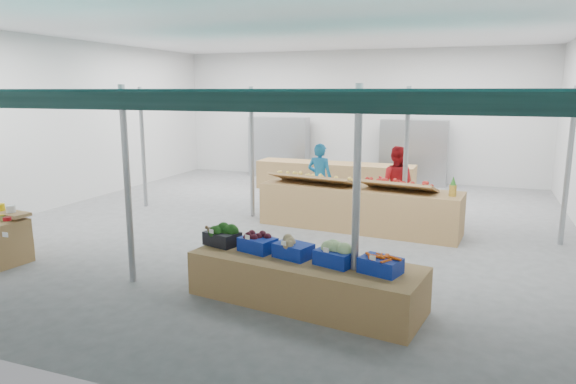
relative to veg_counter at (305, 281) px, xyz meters
The scene contains 22 objects.
floor 4.25m from the veg_counter, 114.66° to the left, with size 13.00×13.00×0.00m, color slate.
hall 6.05m from the veg_counter, 108.49° to the left, with size 13.00×13.00×13.00m.
pole_grid 2.78m from the veg_counter, 115.85° to the left, with size 10.00×4.60×3.00m.
awnings 3.40m from the veg_counter, 115.85° to the left, with size 9.50×7.08×0.30m.
back_shelving_left 10.76m from the veg_counter, 113.43° to the left, with size 2.00×0.50×2.00m, color #B23F33.
back_shelving_right 9.88m from the veg_counter, 88.66° to the left, with size 2.00×0.50×2.00m, color #B23F33.
veg_counter is the anchor object (origin of this frame).
fruit_counter 4.08m from the veg_counter, 92.48° to the left, with size 4.23×1.01×0.91m, color olive.
far_counter 8.20m from the veg_counter, 102.60° to the left, with size 4.62×0.92×0.83m, color olive.
crate_stack 1.23m from the veg_counter, ahead, with size 0.50×0.35×0.61m, color navy.
vendor_left 5.38m from the veg_counter, 104.90° to the left, with size 0.62×0.40×1.69m, color #17659A.
vendor_right 5.22m from the veg_counter, 85.32° to the left, with size 0.82×0.64×1.69m, color red.
crate_broccoli 1.48m from the veg_counter, behind, with size 0.58×0.48×0.35m.
crate_beets 0.89m from the veg_counter, behind, with size 0.58×0.48×0.29m.
crate_celeriac 0.49m from the veg_counter, behind, with size 0.58×0.48×0.31m.
crate_cabbage 0.65m from the veg_counter, ahead, with size 0.58×0.48×0.35m.
crate_carrots 1.16m from the veg_counter, ahead, with size 0.58×0.48×0.29m.
sparrow 1.64m from the veg_counter, behind, with size 0.12×0.09×0.11m.
pole_ribbon 4.36m from the veg_counter, 164.99° to the right, with size 0.12×0.12×0.28m.
apple_heap_yellow 4.29m from the veg_counter, 106.31° to the left, with size 1.99×1.01×0.27m.
apple_heap_red 4.03m from the veg_counter, 80.29° to the left, with size 1.60×0.94×0.27m.
pineapple 4.25m from the veg_counter, 65.70° to the left, with size 0.14×0.14×0.39m.
Camera 1 is at (3.91, -10.24, 2.91)m, focal length 32.00 mm.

